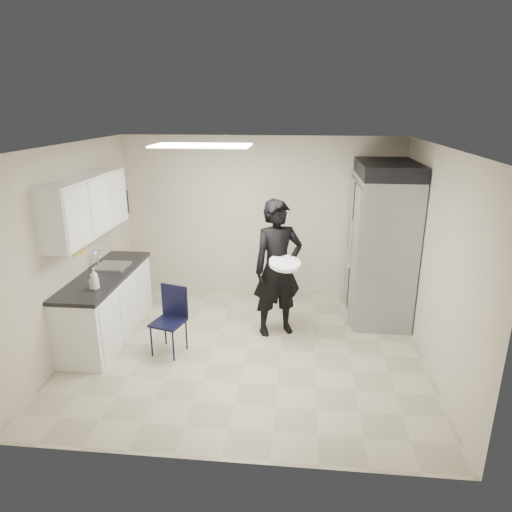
# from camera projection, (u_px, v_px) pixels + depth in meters

# --- Properties ---
(floor) EXTENTS (4.50, 4.50, 0.00)m
(floor) POSITION_uv_depth(u_px,v_px,m) (247.00, 349.00, 5.98)
(floor) COLOR #B1A88B
(floor) RESTS_ON ground
(ceiling) EXTENTS (4.50, 4.50, 0.00)m
(ceiling) POSITION_uv_depth(u_px,v_px,m) (246.00, 146.00, 5.16)
(ceiling) COLOR white
(ceiling) RESTS_ON back_wall
(back_wall) EXTENTS (4.50, 0.00, 4.50)m
(back_wall) POSITION_uv_depth(u_px,v_px,m) (261.00, 217.00, 7.46)
(back_wall) COLOR #BEB59D
(back_wall) RESTS_ON floor
(left_wall) EXTENTS (0.00, 4.00, 4.00)m
(left_wall) POSITION_uv_depth(u_px,v_px,m) (71.00, 249.00, 5.79)
(left_wall) COLOR #BEB59D
(left_wall) RESTS_ON floor
(right_wall) EXTENTS (0.00, 4.00, 4.00)m
(right_wall) POSITION_uv_depth(u_px,v_px,m) (436.00, 261.00, 5.36)
(right_wall) COLOR #BEB59D
(right_wall) RESTS_ON floor
(ceiling_panel) EXTENTS (1.20, 0.60, 0.02)m
(ceiling_panel) POSITION_uv_depth(u_px,v_px,m) (201.00, 146.00, 5.61)
(ceiling_panel) COLOR white
(ceiling_panel) RESTS_ON ceiling
(lower_counter) EXTENTS (0.60, 1.90, 0.86)m
(lower_counter) POSITION_uv_depth(u_px,v_px,m) (107.00, 306.00, 6.22)
(lower_counter) COLOR silver
(lower_counter) RESTS_ON floor
(countertop) EXTENTS (0.64, 1.95, 0.05)m
(countertop) POSITION_uv_depth(u_px,v_px,m) (104.00, 275.00, 6.08)
(countertop) COLOR black
(countertop) RESTS_ON lower_counter
(sink) EXTENTS (0.42, 0.40, 0.14)m
(sink) POSITION_uv_depth(u_px,v_px,m) (113.00, 270.00, 6.32)
(sink) COLOR gray
(sink) RESTS_ON countertop
(faucet) EXTENTS (0.02, 0.02, 0.24)m
(faucet) POSITION_uv_depth(u_px,v_px,m) (98.00, 259.00, 6.29)
(faucet) COLOR silver
(faucet) RESTS_ON countertop
(upper_cabinets) EXTENTS (0.35, 1.80, 0.75)m
(upper_cabinets) POSITION_uv_depth(u_px,v_px,m) (86.00, 206.00, 5.80)
(upper_cabinets) COLOR silver
(upper_cabinets) RESTS_ON left_wall
(towel_dispenser) EXTENTS (0.22, 0.30, 0.35)m
(towel_dispenser) POSITION_uv_depth(u_px,v_px,m) (118.00, 203.00, 6.95)
(towel_dispenser) COLOR black
(towel_dispenser) RESTS_ON left_wall
(notice_sticker_left) EXTENTS (0.00, 0.12, 0.07)m
(notice_sticker_left) POSITION_uv_depth(u_px,v_px,m) (76.00, 253.00, 5.91)
(notice_sticker_left) COLOR yellow
(notice_sticker_left) RESTS_ON left_wall
(notice_sticker_right) EXTENTS (0.00, 0.12, 0.07)m
(notice_sticker_right) POSITION_uv_depth(u_px,v_px,m) (83.00, 251.00, 6.11)
(notice_sticker_right) COLOR yellow
(notice_sticker_right) RESTS_ON left_wall
(commercial_fridge) EXTENTS (0.80, 1.35, 2.10)m
(commercial_fridge) POSITION_uv_depth(u_px,v_px,m) (381.00, 248.00, 6.68)
(commercial_fridge) COLOR gray
(commercial_fridge) RESTS_ON floor
(fridge_compressor) EXTENTS (0.80, 1.35, 0.20)m
(fridge_compressor) POSITION_uv_depth(u_px,v_px,m) (388.00, 169.00, 6.32)
(fridge_compressor) COLOR black
(fridge_compressor) RESTS_ON commercial_fridge
(folding_chair) EXTENTS (0.47, 0.47, 0.85)m
(folding_chair) POSITION_uv_depth(u_px,v_px,m) (168.00, 323.00, 5.77)
(folding_chair) COLOR black
(folding_chair) RESTS_ON floor
(man_tuxedo) EXTENTS (0.82, 0.71, 1.89)m
(man_tuxedo) POSITION_uv_depth(u_px,v_px,m) (278.00, 269.00, 6.15)
(man_tuxedo) COLOR black
(man_tuxedo) RESTS_ON floor
(bucket_lid) EXTENTS (0.54, 0.54, 0.05)m
(bucket_lid) POSITION_uv_depth(u_px,v_px,m) (285.00, 263.00, 5.88)
(bucket_lid) COLOR silver
(bucket_lid) RESTS_ON man_tuxedo
(soap_bottle_a) EXTENTS (0.15, 0.15, 0.27)m
(soap_bottle_a) POSITION_uv_depth(u_px,v_px,m) (94.00, 278.00, 5.53)
(soap_bottle_a) COLOR white
(soap_bottle_a) RESTS_ON countertop
(soap_bottle_b) EXTENTS (0.11, 0.11, 0.19)m
(soap_bottle_b) POSITION_uv_depth(u_px,v_px,m) (94.00, 281.00, 5.55)
(soap_bottle_b) COLOR #B9B8C6
(soap_bottle_b) RESTS_ON countertop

